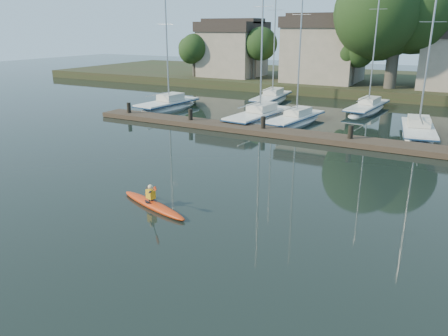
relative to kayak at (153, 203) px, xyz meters
The scene contains 10 objects.
ground 1.71m from the kayak, ahead, with size 160.00×160.00×0.00m, color black.
kayak is the anchor object (origin of this frame).
dock 14.28m from the kayak, 83.21° to the left, with size 34.00×2.00×1.80m.
sailboat_0 23.05m from the kayak, 124.24° to the left, with size 2.99×8.23×12.79m.
sailboat_1 18.51m from the kayak, 100.84° to the left, with size 3.03×9.19×14.76m.
sailboat_2 18.59m from the kayak, 91.77° to the left, with size 3.03×8.44×13.66m.
sailboat_3 20.47m from the kayak, 66.30° to the left, with size 3.31×8.21×12.86m.
sailboat_5 28.11m from the kayak, 102.80° to the left, with size 2.73×9.09×14.83m.
sailboat_6 26.89m from the kayak, 83.05° to the left, with size 2.83×9.32×14.58m.
shore 40.71m from the kayak, 85.34° to the left, with size 90.00×25.25×12.75m.
Camera 1 is at (8.90, -13.37, 7.10)m, focal length 35.00 mm.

